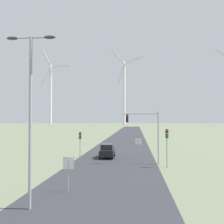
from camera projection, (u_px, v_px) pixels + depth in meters
road_surface at (124, 143)px, 56.79m from camera, size 10.00×240.00×0.01m
streetlamp at (30, 100)px, 15.16m from camera, size 2.95×0.32×10.01m
stop_sign_near at (68, 168)px, 18.48m from camera, size 0.81×0.07×2.43m
stop_sign_far at (138, 144)px, 34.93m from camera, size 0.81×0.07×2.54m
traffic_light_post_near_left at (80, 139)px, 35.04m from camera, size 0.28×0.34×3.39m
traffic_light_post_near_right at (167, 140)px, 27.71m from camera, size 0.28×0.34×4.06m
traffic_light_mast_overhead at (146, 127)px, 29.95m from camera, size 4.24×0.35×6.03m
car_approaching at (107, 151)px, 34.82m from camera, size 1.88×4.13×1.83m
wind_turbine_far_left at (51, 89)px, 250.12m from camera, size 31.18×5.19×73.13m
wind_turbine_left at (124, 88)px, 218.29m from camera, size 28.92×10.64×65.05m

